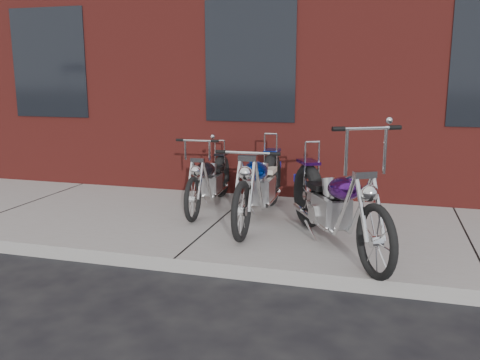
% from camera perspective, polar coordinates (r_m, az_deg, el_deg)
% --- Properties ---
extents(ground, '(120.00, 120.00, 0.00)m').
position_cam_1_polar(ground, '(5.34, -7.39, -10.27)').
color(ground, black).
rests_on(ground, ground).
extents(sidewalk, '(22.00, 3.00, 0.15)m').
position_cam_1_polar(sidewalk, '(6.64, -2.29, -5.11)').
color(sidewalk, gray).
rests_on(sidewalk, ground).
extents(chopper_purple, '(1.30, 2.20, 1.38)m').
position_cam_1_polar(chopper_purple, '(5.57, 10.60, -3.02)').
color(chopper_purple, black).
rests_on(chopper_purple, sidewalk).
extents(chopper_blue, '(0.59, 2.42, 1.05)m').
position_cam_1_polar(chopper_blue, '(6.51, 2.22, -0.80)').
color(chopper_blue, black).
rests_on(chopper_blue, sidewalk).
extents(chopper_third, '(0.50, 2.04, 1.04)m').
position_cam_1_polar(chopper_third, '(7.18, -3.44, -0.20)').
color(chopper_third, black).
rests_on(chopper_third, sidewalk).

